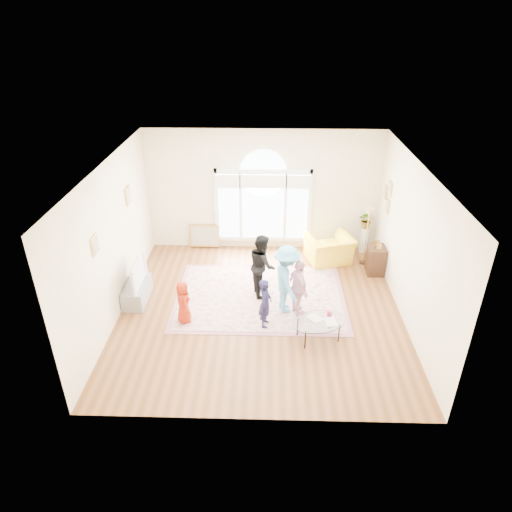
{
  "coord_description": "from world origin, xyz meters",
  "views": [
    {
      "loc": [
        0.14,
        -8.12,
        5.76
      ],
      "look_at": [
        -0.11,
        0.3,
        1.16
      ],
      "focal_mm": 32.0,
      "sensor_mm": 36.0,
      "label": 1
    }
  ],
  "objects_px": {
    "tv_console": "(137,292)",
    "armchair": "(329,249)",
    "area_rug": "(260,297)",
    "coffee_table": "(319,322)",
    "television": "(135,272)"
  },
  "relations": [
    {
      "from": "area_rug",
      "to": "armchair",
      "type": "height_order",
      "value": "armchair"
    },
    {
      "from": "television",
      "to": "armchair",
      "type": "xyz_separation_m",
      "value": [
        4.45,
        1.9,
        -0.37
      ]
    },
    {
      "from": "tv_console",
      "to": "coffee_table",
      "type": "relative_size",
      "value": 0.79
    },
    {
      "from": "area_rug",
      "to": "coffee_table",
      "type": "distance_m",
      "value": 1.89
    },
    {
      "from": "area_rug",
      "to": "coffee_table",
      "type": "relative_size",
      "value": 2.83
    },
    {
      "from": "area_rug",
      "to": "armchair",
      "type": "relative_size",
      "value": 3.3
    },
    {
      "from": "area_rug",
      "to": "tv_console",
      "type": "height_order",
      "value": "tv_console"
    },
    {
      "from": "tv_console",
      "to": "coffee_table",
      "type": "xyz_separation_m",
      "value": [
        3.9,
        -1.24,
        0.19
      ]
    },
    {
      "from": "television",
      "to": "armchair",
      "type": "bearing_deg",
      "value": 23.12
    },
    {
      "from": "tv_console",
      "to": "coffee_table",
      "type": "bearing_deg",
      "value": -17.66
    },
    {
      "from": "tv_console",
      "to": "armchair",
      "type": "distance_m",
      "value": 4.85
    },
    {
      "from": "coffee_table",
      "to": "armchair",
      "type": "height_order",
      "value": "armchair"
    },
    {
      "from": "tv_console",
      "to": "armchair",
      "type": "xyz_separation_m",
      "value": [
        4.46,
        1.9,
        0.14
      ]
    },
    {
      "from": "armchair",
      "to": "tv_console",
      "type": "bearing_deg",
      "value": 6.13
    },
    {
      "from": "tv_console",
      "to": "armchair",
      "type": "relative_size",
      "value": 0.92
    }
  ]
}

